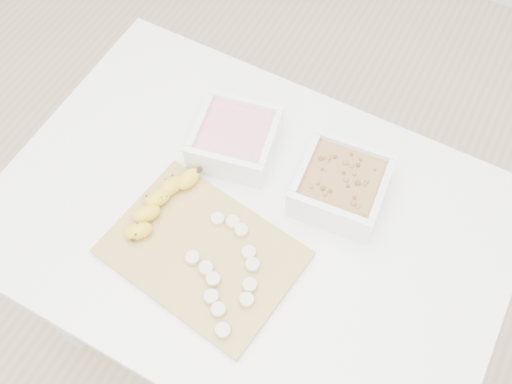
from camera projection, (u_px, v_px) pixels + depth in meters
The scene contains 7 objects.
ground at pixel (251, 326), 1.78m from camera, with size 3.50×3.50×0.00m, color #C6AD89.
table at pixel (249, 239), 1.21m from camera, with size 1.00×0.70×0.75m.
bowl_yogurt at pixel (235, 138), 1.17m from camera, with size 0.19×0.19×0.08m.
bowl_granola at pixel (341, 185), 1.11m from camera, with size 0.18×0.18×0.08m.
cutting_board at pixel (203, 253), 1.08m from camera, with size 0.35×0.25×0.01m, color tan.
banana at pixel (160, 204), 1.10m from camera, with size 0.05×0.19×0.03m, color gold, non-canonical shape.
banana_slices at pixel (227, 269), 1.04m from camera, with size 0.15×0.22×0.02m.
Camera 1 is at (0.25, -0.43, 1.76)m, focal length 40.00 mm.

